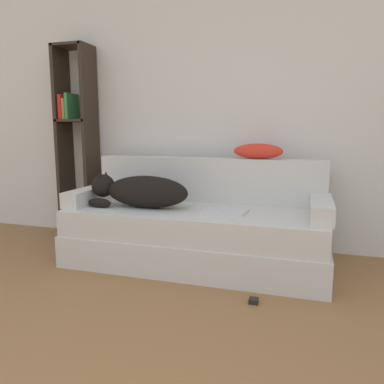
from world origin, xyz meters
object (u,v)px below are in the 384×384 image
object	(u,v)px
couch	(196,237)
power_adapter	(254,301)
laptop	(225,211)
dog	(140,191)
throw_pillow	(258,151)
bookshelf	(76,135)

from	to	relation	value
couch	power_adapter	xyz separation A→B (m)	(0.55, -0.57, -0.20)
couch	laptop	size ratio (longest dim) A/B	5.88
dog	laptop	bearing A→B (deg)	1.39
dog	throw_pillow	size ratio (longest dim) A/B	2.04
couch	throw_pillow	distance (m)	0.87
dog	bookshelf	bearing A→B (deg)	150.56
bookshelf	power_adapter	bearing A→B (deg)	-28.01
couch	dog	xyz separation A→B (m)	(-0.45, -0.07, 0.36)
couch	dog	bearing A→B (deg)	-171.41
couch	throw_pillow	world-z (taller)	throw_pillow
bookshelf	throw_pillow	bearing A→B (deg)	-2.98
throw_pillow	bookshelf	distance (m)	1.80
laptop	throw_pillow	size ratio (longest dim) A/B	0.85
couch	bookshelf	bearing A→B (deg)	161.79
couch	laptop	xyz separation A→B (m)	(0.24, -0.05, 0.24)
dog	power_adapter	size ratio (longest dim) A/B	14.43
bookshelf	power_adapter	xyz separation A→B (m)	(1.91, -1.02, -1.00)
throw_pillow	power_adapter	xyz separation A→B (m)	(0.12, -0.92, -0.87)
couch	dog	distance (m)	0.58
laptop	power_adapter	distance (m)	0.74
throw_pillow	bookshelf	size ratio (longest dim) A/B	0.22
dog	bookshelf	world-z (taller)	bookshelf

